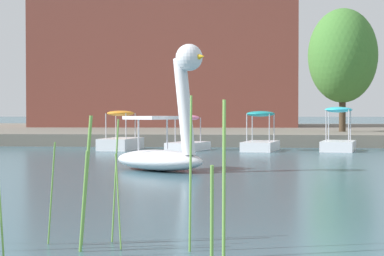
% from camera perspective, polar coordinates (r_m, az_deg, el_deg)
% --- Properties ---
extents(shore_bank_far, '(121.86, 26.82, 0.50)m').
position_cam_1_polar(shore_bank_far, '(39.31, 5.43, -0.30)').
color(shore_bank_far, '#6B665B').
rests_on(shore_bank_far, ground_plane).
extents(swan_boat, '(2.77, 2.51, 2.92)m').
position_cam_1_polar(swan_boat, '(15.45, -2.33, -1.10)').
color(swan_boat, white).
rests_on(swan_boat, ground_plane).
extents(pedal_boat_cyan, '(1.52, 2.24, 1.57)m').
position_cam_1_polar(pedal_boat_cyan, '(24.07, 12.53, -0.89)').
color(pedal_boat_cyan, white).
rests_on(pedal_boat_cyan, ground_plane).
extents(pedal_boat_teal, '(1.46, 2.26, 1.42)m').
position_cam_1_polar(pedal_boat_teal, '(23.76, 5.94, -0.88)').
color(pedal_boat_teal, white).
rests_on(pedal_boat_teal, ground_plane).
extents(pedal_boat_pink, '(1.57, 2.06, 1.28)m').
position_cam_1_polar(pedal_boat_pink, '(23.92, -0.35, -1.02)').
color(pedal_boat_pink, white).
rests_on(pedal_boat_pink, ground_plane).
extents(pedal_boat_orange, '(1.42, 2.32, 1.44)m').
position_cam_1_polar(pedal_boat_orange, '(24.47, -6.17, -0.86)').
color(pedal_boat_orange, white).
rests_on(pedal_boat_orange, ground_plane).
extents(tree_broadleaf_right, '(3.50, 4.05, 5.62)m').
position_cam_1_polar(tree_broadleaf_right, '(31.03, 12.88, 6.10)').
color(tree_broadleaf_right, '#423323').
rests_on(tree_broadleaf_right, shore_bank_far).
extents(apartment_block, '(16.27, 9.65, 10.72)m').
position_cam_1_polar(apartment_block, '(43.14, -2.13, 7.31)').
color(apartment_block, brown).
rests_on(apartment_block, shore_bank_far).
extents(reed_clump_foreground, '(3.26, 1.36, 1.54)m').
position_cam_1_polar(reed_clump_foreground, '(6.50, -8.80, -5.21)').
color(reed_clump_foreground, '#669942').
rests_on(reed_clump_foreground, ground_plane).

